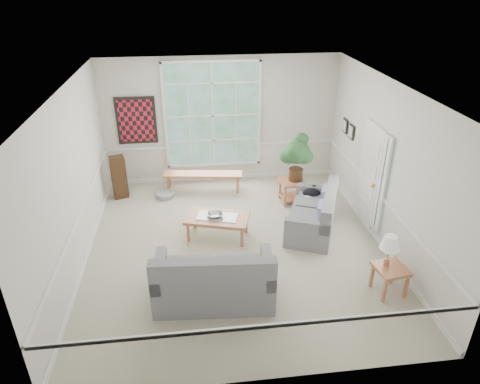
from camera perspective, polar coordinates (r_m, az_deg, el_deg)
name	(u,v)px	position (r m, az deg, el deg)	size (l,w,h in m)	color
floor	(236,246)	(8.18, -0.53, -7.26)	(5.50, 6.00, 0.01)	#A49F8A
ceiling	(235,88)	(6.92, -0.64, 13.65)	(5.50, 6.00, 0.02)	white
wall_back	(221,121)	(10.20, -2.51, 9.45)	(5.50, 0.02, 3.00)	silver
wall_front	(266,288)	(4.90, 3.50, -12.63)	(5.50, 0.02, 3.00)	silver
wall_left	(72,183)	(7.65, -21.51, 1.10)	(0.02, 6.00, 3.00)	silver
wall_right	(387,167)	(8.17, 18.99, 3.21)	(0.02, 6.00, 3.00)	silver
window_back	(213,116)	(10.11, -3.66, 10.14)	(2.30, 0.08, 2.40)	white
entry_door	(368,175)	(8.82, 16.75, 2.15)	(0.08, 0.90, 2.10)	white
door_sidelight	(382,185)	(8.27, 18.46, 0.90)	(0.08, 0.26, 1.90)	white
wall_art	(136,121)	(10.17, -13.66, 9.23)	(0.90, 0.06, 1.10)	maroon
wall_frame_near	(351,132)	(9.62, 14.59, 7.77)	(0.04, 0.26, 0.32)	black
wall_frame_far	(345,126)	(9.97, 13.80, 8.56)	(0.04, 0.26, 0.32)	black
loveseat_right	(312,210)	(8.57, 9.61, -2.40)	(0.84, 1.62, 0.88)	slate
loveseat_front	(214,273)	(6.74, -3.51, -10.67)	(1.84, 0.95, 1.00)	slate
coffee_table	(218,227)	(8.35, -3.01, -4.62)	(1.20, 0.65, 0.45)	#AE6643
pewter_bowl	(215,214)	(8.22, -3.34, -3.00)	(0.36, 0.36, 0.09)	#949399
window_bench	(203,182)	(10.13, -4.93, 1.38)	(1.84, 0.36, 0.43)	#AE6643
end_table	(291,191)	(9.64, 6.88, 0.15)	(0.52, 0.52, 0.52)	#AE6643
houseplant	(297,157)	(9.35, 7.58, 4.59)	(0.62, 0.62, 1.07)	#28542C
side_table	(389,280)	(7.39, 19.25, -10.98)	(0.48, 0.48, 0.49)	#AE6643
table_lamp	(389,251)	(7.13, 19.22, -7.41)	(0.31, 0.31, 0.54)	white
pet_bed	(165,195)	(9.99, -9.98, -0.34)	(0.42, 0.42, 0.13)	gray
floor_speaker	(119,177)	(10.04, -15.85, 1.93)	(0.31, 0.24, 1.00)	#392212
cat	(311,192)	(9.03, 9.51, -0.03)	(0.38, 0.27, 0.18)	black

